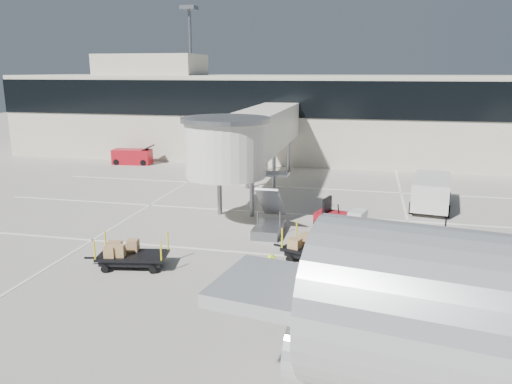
% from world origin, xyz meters
% --- Properties ---
extents(ground, '(140.00, 140.00, 0.00)m').
position_xyz_m(ground, '(0.00, 0.00, 0.00)').
color(ground, '#BAB3A7').
rests_on(ground, ground).
extents(lane_markings, '(40.00, 30.00, 0.02)m').
position_xyz_m(lane_markings, '(-0.67, 9.33, 0.01)').
color(lane_markings, white).
rests_on(lane_markings, ground).
extents(terminal, '(64.00, 12.11, 15.20)m').
position_xyz_m(terminal, '(-0.35, 29.94, 4.11)').
color(terminal, beige).
rests_on(terminal, ground).
extents(jet_bridge, '(5.70, 20.40, 6.03)m').
position_xyz_m(jet_bridge, '(-3.97, 12.26, 4.28)').
color(jet_bridge, silver).
rests_on(jet_bridge, ground).
extents(baggage_tug, '(2.90, 2.31, 1.74)m').
position_xyz_m(baggage_tug, '(2.31, 6.49, 0.63)').
color(baggage_tug, maroon).
rests_on(baggage_tug, ground).
extents(suitcase_cart, '(4.18, 2.81, 1.63)m').
position_xyz_m(suitcase_cart, '(8.48, 2.95, 0.58)').
color(suitcase_cart, black).
rests_on(suitcase_cart, ground).
extents(box_cart_near, '(4.05, 2.56, 1.56)m').
position_xyz_m(box_cart_near, '(1.55, 1.47, 0.62)').
color(box_cart_near, black).
rests_on(box_cart_near, ground).
extents(box_cart_far, '(3.75, 1.99, 1.44)m').
position_xyz_m(box_cart_far, '(-6.28, -0.82, 0.52)').
color(box_cart_far, black).
rests_on(box_cart_far, ground).
extents(ground_worker, '(0.71, 0.48, 1.90)m').
position_xyz_m(ground_worker, '(0.28, -2.93, 0.95)').
color(ground_worker, '#C5FF1A').
rests_on(ground_worker, ground).
extents(minivan, '(2.90, 5.47, 1.98)m').
position_xyz_m(minivan, '(7.58, 12.36, 1.19)').
color(minivan, silver).
rests_on(minivan, ground).
extents(belt_loader, '(3.86, 1.82, 1.81)m').
position_xyz_m(belt_loader, '(-17.67, 22.15, 0.69)').
color(belt_loader, maroon).
rests_on(belt_loader, ground).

